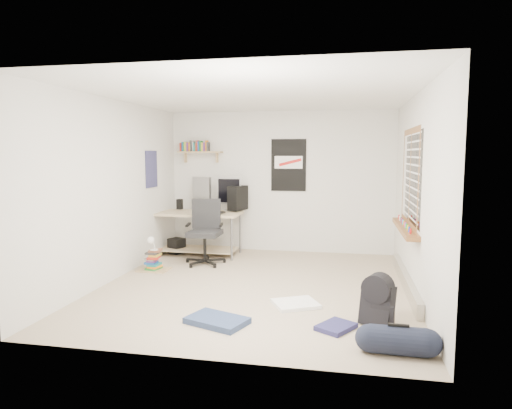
% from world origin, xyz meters
% --- Properties ---
extents(floor, '(4.00, 4.50, 0.01)m').
position_xyz_m(floor, '(0.00, 0.00, -0.01)').
color(floor, gray).
rests_on(floor, ground).
extents(ceiling, '(4.00, 4.50, 0.01)m').
position_xyz_m(ceiling, '(0.00, 0.00, 2.50)').
color(ceiling, white).
rests_on(ceiling, ground).
extents(back_wall, '(4.00, 0.01, 2.50)m').
position_xyz_m(back_wall, '(0.00, 2.25, 1.25)').
color(back_wall, silver).
rests_on(back_wall, ground).
extents(left_wall, '(0.01, 4.50, 2.50)m').
position_xyz_m(left_wall, '(-2.00, 0.00, 1.25)').
color(left_wall, silver).
rests_on(left_wall, ground).
extents(right_wall, '(0.01, 4.50, 2.50)m').
position_xyz_m(right_wall, '(2.00, 0.00, 1.25)').
color(right_wall, silver).
rests_on(right_wall, ground).
extents(desk, '(1.83, 1.32, 0.76)m').
position_xyz_m(desk, '(-1.45, 1.64, 0.36)').
color(desk, tan).
rests_on(desk, floor).
extents(monitor_left, '(0.43, 0.30, 0.47)m').
position_xyz_m(monitor_left, '(-1.37, 1.94, 1.00)').
color(monitor_left, '#949598').
rests_on(monitor_left, desk).
extents(monitor_right, '(0.43, 0.11, 0.47)m').
position_xyz_m(monitor_right, '(-0.86, 1.94, 1.00)').
color(monitor_right, '#ADACB1').
rests_on(monitor_right, desk).
extents(pc_tower, '(0.31, 0.44, 0.42)m').
position_xyz_m(pc_tower, '(-0.71, 1.94, 0.98)').
color(pc_tower, black).
rests_on(pc_tower, desk).
extents(keyboard, '(0.42, 0.29, 0.02)m').
position_xyz_m(keyboard, '(-1.03, 1.55, 0.77)').
color(keyboard, black).
rests_on(keyboard, desk).
extents(speaker_left, '(0.10, 0.10, 0.18)m').
position_xyz_m(speaker_left, '(-1.75, 1.84, 0.86)').
color(speaker_left, black).
rests_on(speaker_left, desk).
extents(speaker_right, '(0.08, 0.08, 0.17)m').
position_xyz_m(speaker_right, '(-1.09, 1.47, 0.85)').
color(speaker_right, black).
rests_on(speaker_right, desk).
extents(office_chair, '(0.78, 0.78, 1.03)m').
position_xyz_m(office_chair, '(-1.03, 1.02, 0.49)').
color(office_chair, black).
rests_on(office_chair, floor).
extents(wall_shelf, '(0.80, 0.22, 0.24)m').
position_xyz_m(wall_shelf, '(-1.45, 2.14, 1.78)').
color(wall_shelf, tan).
rests_on(wall_shelf, back_wall).
extents(poster_back_wall, '(0.62, 0.03, 0.92)m').
position_xyz_m(poster_back_wall, '(0.15, 2.23, 1.55)').
color(poster_back_wall, black).
rests_on(poster_back_wall, back_wall).
extents(poster_left_wall, '(0.02, 0.42, 0.60)m').
position_xyz_m(poster_left_wall, '(-1.99, 1.20, 1.50)').
color(poster_left_wall, navy).
rests_on(poster_left_wall, left_wall).
extents(window, '(0.10, 1.50, 1.26)m').
position_xyz_m(window, '(1.95, 0.30, 1.45)').
color(window, brown).
rests_on(window, right_wall).
extents(baseboard_heater, '(0.08, 2.50, 0.18)m').
position_xyz_m(baseboard_heater, '(1.96, 0.30, 0.09)').
color(baseboard_heater, '#B7B2A8').
rests_on(baseboard_heater, floor).
extents(backpack, '(0.39, 0.36, 0.42)m').
position_xyz_m(backpack, '(1.50, -1.10, 0.20)').
color(backpack, black).
rests_on(backpack, floor).
extents(duffel_bag, '(0.26, 0.26, 0.50)m').
position_xyz_m(duffel_bag, '(1.63, -1.82, 0.14)').
color(duffel_bag, black).
rests_on(duffel_bag, floor).
extents(tshirt, '(0.62, 0.59, 0.04)m').
position_xyz_m(tshirt, '(0.61, -0.70, 0.02)').
color(tshirt, white).
rests_on(tshirt, floor).
extents(jeans_a, '(0.70, 0.57, 0.07)m').
position_xyz_m(jeans_a, '(-0.13, -1.42, 0.03)').
color(jeans_a, navy).
rests_on(jeans_a, floor).
extents(jeans_b, '(0.44, 0.47, 0.05)m').
position_xyz_m(jeans_b, '(1.09, -1.33, 0.03)').
color(jeans_b, '#22224D').
rests_on(jeans_b, floor).
extents(book_stack, '(0.46, 0.41, 0.27)m').
position_xyz_m(book_stack, '(-1.67, 0.49, 0.15)').
color(book_stack, brown).
rests_on(book_stack, floor).
extents(desk_lamp, '(0.13, 0.21, 0.20)m').
position_xyz_m(desk_lamp, '(-1.65, 0.47, 0.38)').
color(desk_lamp, white).
rests_on(desk_lamp, book_stack).
extents(subwoofer, '(0.31, 0.31, 0.26)m').
position_xyz_m(subwoofer, '(-1.75, 1.65, 0.14)').
color(subwoofer, black).
rests_on(subwoofer, floor).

